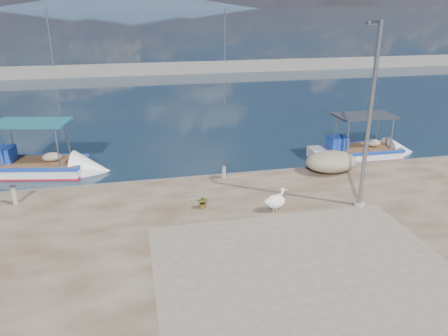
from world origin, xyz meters
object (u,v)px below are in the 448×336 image
at_px(lamp_post, 368,125).
at_px(boat_left, 37,169).
at_px(pelican, 276,201).
at_px(bollard_near, 224,171).
at_px(boat_right, 360,153).

bearing_deg(lamp_post, boat_left, 149.87).
bearing_deg(pelican, bollard_near, 103.51).
relative_size(boat_left, pelican, 6.60).
height_order(pelican, lamp_post, lamp_post).
relative_size(boat_right, bollard_near, 8.78).
distance_m(lamp_post, bollard_near, 6.74).
height_order(boat_right, bollard_near, boat_right).
height_order(boat_right, pelican, boat_right).
distance_m(boat_right, pelican, 9.61).
xyz_separation_m(boat_left, pelican, (9.96, -7.67, 0.72)).
xyz_separation_m(boat_right, lamp_post, (-3.64, -6.55, 3.58)).
bearing_deg(boat_left, bollard_near, -12.74).
distance_m(pelican, lamp_post, 4.46).
distance_m(boat_right, bollard_near, 8.70).
bearing_deg(boat_left, lamp_post, -19.19).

